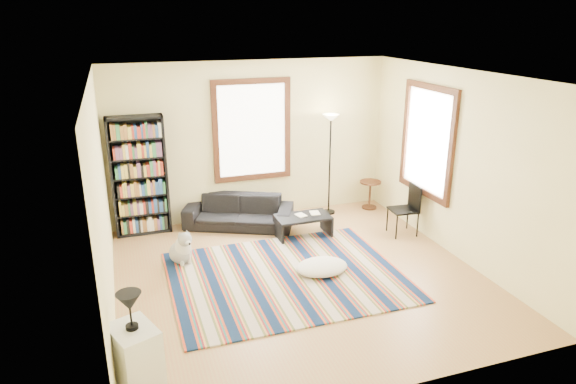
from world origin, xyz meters
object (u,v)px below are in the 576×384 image
object	(u,v)px
bookshelf	(139,176)
dog	(180,246)
coffee_table	(303,226)
floor_lamp	(330,165)
floor_cushion	(322,267)
side_table	(370,195)
folding_chair	(403,210)
sofa	(239,212)
white_cabinet	(136,359)

from	to	relation	value
bookshelf	dog	distance (m)	1.59
coffee_table	floor_lamp	distance (m)	1.40
floor_cushion	dog	xyz separation A→B (m)	(-1.87, 0.99, 0.17)
bookshelf	side_table	xyz separation A→B (m)	(4.17, -0.19, -0.73)
side_table	folding_chair	world-z (taller)	folding_chair
sofa	folding_chair	size ratio (longest dim) A/B	2.16
white_cabinet	coffee_table	bearing A→B (deg)	25.32
coffee_table	floor_cushion	bearing A→B (deg)	-98.37
side_table	folding_chair	distance (m)	1.29
floor_lamp	folding_chair	bearing A→B (deg)	-58.81
dog	white_cabinet	bearing A→B (deg)	-124.96
bookshelf	floor_lamp	bearing A→B (deg)	-2.92
sofa	side_table	world-z (taller)	sofa
side_table	dog	world-z (taller)	side_table
floor_lamp	side_table	bearing A→B (deg)	-1.56
side_table	dog	distance (m)	3.91
dog	side_table	bearing A→B (deg)	-1.81
sofa	white_cabinet	size ratio (longest dim) A/B	2.65
floor_cushion	side_table	size ratio (longest dim) A/B	1.40
folding_chair	white_cabinet	xyz separation A→B (m)	(-4.45, -2.53, -0.08)
floor_lamp	dog	bearing A→B (deg)	-157.97
bookshelf	dog	size ratio (longest dim) A/B	3.77
floor_lamp	white_cabinet	size ratio (longest dim) A/B	2.66
sofa	floor_cushion	bearing A→B (deg)	-45.93
bookshelf	dog	bearing A→B (deg)	-71.84
white_cabinet	sofa	bearing A→B (deg)	41.61
sofa	bookshelf	bearing A→B (deg)	-164.78
floor_cushion	floor_lamp	size ratio (longest dim) A/B	0.41
folding_chair	coffee_table	bearing A→B (deg)	168.53
side_table	white_cabinet	distance (m)	5.90
sofa	coffee_table	distance (m)	1.18
sofa	side_table	bearing A→B (deg)	26.55
bookshelf	floor_lamp	xyz separation A→B (m)	(3.33, -0.17, -0.07)
sofa	floor_lamp	xyz separation A→B (m)	(1.74, 0.10, 0.66)
floor_cushion	folding_chair	distance (m)	2.03
folding_chair	white_cabinet	size ratio (longest dim) A/B	1.23
floor_lamp	dog	distance (m)	3.19
sofa	bookshelf	xyz separation A→B (m)	(-1.59, 0.27, 0.73)
folding_chair	dog	xyz separation A→B (m)	(-3.68, 0.13, -0.16)
white_cabinet	dog	size ratio (longest dim) A/B	1.32
floor_cushion	dog	distance (m)	2.13
floor_lamp	folding_chair	xyz separation A→B (m)	(0.79, -1.30, -0.50)
coffee_table	white_cabinet	distance (m)	4.12
sofa	floor_lamp	size ratio (longest dim) A/B	1.00
sofa	dog	bearing A→B (deg)	-112.28
white_cabinet	folding_chair	bearing A→B (deg)	8.47
bookshelf	white_cabinet	world-z (taller)	bookshelf
folding_chair	dog	size ratio (longest dim) A/B	1.62
bookshelf	side_table	distance (m)	4.24
dog	sofa	bearing A→B (deg)	23.97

